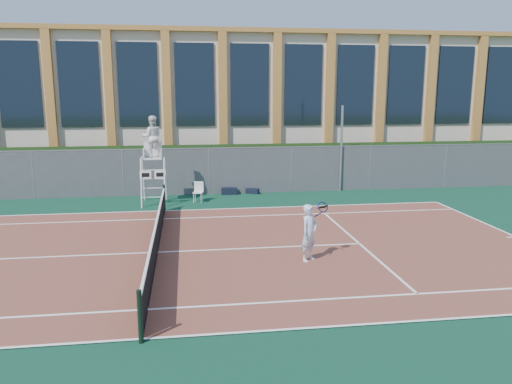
{
  "coord_description": "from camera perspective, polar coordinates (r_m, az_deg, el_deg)",
  "views": [
    {
      "loc": [
        0.99,
        -14.78,
        4.81
      ],
      "look_at": [
        3.46,
        3.0,
        1.21
      ],
      "focal_mm": 35.0,
      "sensor_mm": 36.0,
      "label": 1
    }
  ],
  "objects": [
    {
      "name": "tennis_court",
      "position": [
        15.57,
        -11.23,
        -6.81
      ],
      "size": [
        23.77,
        10.97,
        0.02
      ],
      "primitive_type": "cube",
      "color": "brown",
      "rests_on": "apron"
    },
    {
      "name": "tennis_player",
      "position": [
        14.41,
        6.11,
        -4.63
      ],
      "size": [
        0.99,
        0.78,
        1.67
      ],
      "color": "silver",
      "rests_on": "tennis_court"
    },
    {
      "name": "building",
      "position": [
        32.75,
        -9.78,
        10.0
      ],
      "size": [
        45.0,
        10.6,
        8.22
      ],
      "color": "beige",
      "rests_on": "ground"
    },
    {
      "name": "sports_bag_near",
      "position": [
        23.88,
        -3.07,
        0.11
      ],
      "size": [
        0.77,
        0.35,
        0.32
      ],
      "primitive_type": "cube",
      "rotation": [
        0.0,
        0.0,
        -0.06
      ],
      "color": "black",
      "rests_on": "apron"
    },
    {
      "name": "sports_bag_far",
      "position": [
        24.04,
        -0.41,
        0.11
      ],
      "size": [
        0.67,
        0.52,
        0.25
      ],
      "primitive_type": "cube",
      "rotation": [
        0.0,
        0.0,
        -0.46
      ],
      "color": "black",
      "rests_on": "apron"
    },
    {
      "name": "fence",
      "position": [
        23.89,
        -10.18,
        2.21
      ],
      "size": [
        40.0,
        0.06,
        2.2
      ],
      "primitive_type": null,
      "color": "#595E60",
      "rests_on": "ground"
    },
    {
      "name": "umpire_chair",
      "position": [
        21.97,
        -11.79,
        5.94
      ],
      "size": [
        1.08,
        1.67,
        3.88
      ],
      "color": "white",
      "rests_on": "ground"
    },
    {
      "name": "hedge",
      "position": [
        25.08,
        -10.08,
        2.64
      ],
      "size": [
        40.0,
        1.4,
        2.2
      ],
      "primitive_type": "cube",
      "color": "black",
      "rests_on": "ground"
    },
    {
      "name": "plastic_chair",
      "position": [
        22.32,
        -6.59,
        0.22
      ],
      "size": [
        0.51,
        0.51,
        0.9
      ],
      "color": "silver",
      "rests_on": "apron"
    },
    {
      "name": "apron",
      "position": [
        16.53,
        -11.04,
        -5.79
      ],
      "size": [
        36.0,
        20.0,
        0.01
      ],
      "primitive_type": "cube",
      "color": "#0C382B",
      "rests_on": "ground"
    },
    {
      "name": "steel_pole",
      "position": [
        24.79,
        9.71,
        4.88
      ],
      "size": [
        0.12,
        0.12,
        4.19
      ],
      "primitive_type": "cylinder",
      "color": "#9EA0A5",
      "rests_on": "ground"
    },
    {
      "name": "ground",
      "position": [
        15.57,
        -11.23,
        -6.88
      ],
      "size": [
        120.0,
        120.0,
        0.0
      ],
      "primitive_type": "plane",
      "color": "#233814"
    },
    {
      "name": "tennis_net",
      "position": [
        15.42,
        -11.3,
        -4.98
      ],
      "size": [
        0.1,
        11.3,
        1.1
      ],
      "color": "black",
      "rests_on": "ground"
    }
  ]
}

